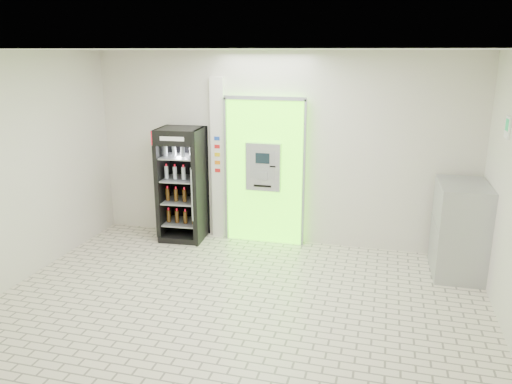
% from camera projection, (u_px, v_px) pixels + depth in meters
% --- Properties ---
extents(ground, '(6.00, 6.00, 0.00)m').
position_uv_depth(ground, '(232.00, 314.00, 5.87)').
color(ground, beige).
rests_on(ground, ground).
extents(room_shell, '(6.00, 6.00, 6.00)m').
position_uv_depth(room_shell, '(230.00, 161.00, 5.37)').
color(room_shell, beige).
rests_on(room_shell, ground).
extents(atm_assembly, '(1.30, 0.24, 2.33)m').
position_uv_depth(atm_assembly, '(265.00, 171.00, 7.84)').
color(atm_assembly, '#57EF14').
rests_on(atm_assembly, ground).
extents(pillar, '(0.22, 0.11, 2.60)m').
position_uv_depth(pillar, '(218.00, 159.00, 8.03)').
color(pillar, silver).
rests_on(pillar, ground).
extents(beverage_cooler, '(0.73, 0.68, 1.83)m').
position_uv_depth(beverage_cooler, '(183.00, 187.00, 8.04)').
color(beverage_cooler, black).
rests_on(beverage_cooler, ground).
extents(steel_cabinet, '(0.67, 0.98, 1.28)m').
position_uv_depth(steel_cabinet, '(459.00, 229.00, 6.81)').
color(steel_cabinet, '#9EA0A5').
rests_on(steel_cabinet, ground).
extents(exit_sign, '(0.02, 0.22, 0.26)m').
position_uv_depth(exit_sign, '(508.00, 127.00, 5.86)').
color(exit_sign, white).
rests_on(exit_sign, room_shell).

